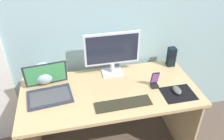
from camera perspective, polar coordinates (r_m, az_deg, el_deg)
name	(u,v)px	position (r m, az deg, el deg)	size (l,w,h in m)	color
wall_back	(99,8)	(1.94, -3.17, 14.90)	(6.00, 0.04, 2.50)	#91B4B7
desk	(110,104)	(1.95, -0.51, -8.33)	(1.40, 0.66, 0.72)	tan
monitor	(112,52)	(1.93, 0.07, 4.49)	(0.47, 0.14, 0.38)	silver
speaker_right	(171,57)	(2.17, 14.32, 3.15)	(0.07, 0.07, 0.18)	black
laptop	(48,89)	(1.85, -15.29, -4.49)	(0.36, 0.32, 0.23)	#2A2D3F
fishbowl	(44,73)	(1.97, -16.40, -0.76)	(0.18, 0.18, 0.18)	silver
keyboard_external	(123,104)	(1.72, 2.76, -8.26)	(0.42, 0.11, 0.01)	#29261A
mousepad	(178,94)	(1.89, 15.88, -5.57)	(0.25, 0.20, 0.00)	black
mouse	(177,90)	(1.89, 15.62, -4.77)	(0.06, 0.10, 0.04)	#555858
phone_in_dock	(155,82)	(1.89, 10.41, -2.80)	(0.06, 0.06, 0.14)	black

